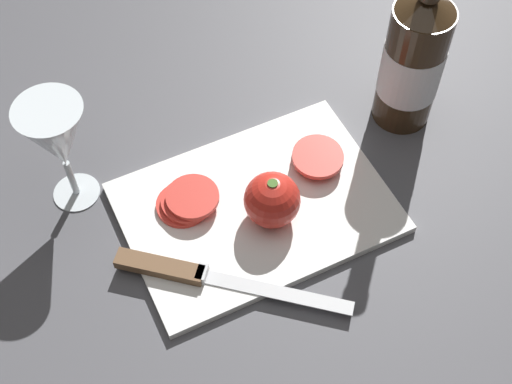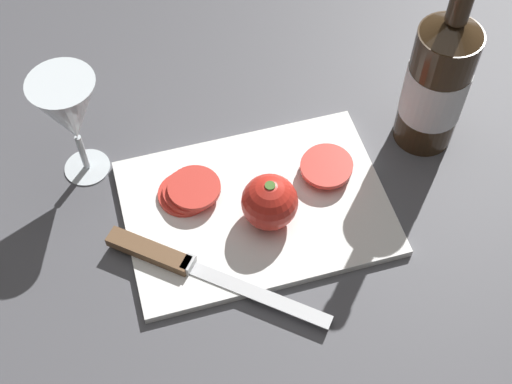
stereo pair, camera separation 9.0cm
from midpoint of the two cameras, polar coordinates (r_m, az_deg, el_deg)
The scene contains 8 objects.
ground_plane at distance 0.91m, azimuth -0.21°, elevation -4.25°, with size 3.00×3.00×0.00m, color #4C4C51.
cutting_board at distance 0.93m, azimuth 2.76°, elevation -1.46°, with size 0.34×0.24×0.01m.
wine_bottle at distance 0.97m, azimuth 16.92°, elevation 8.25°, with size 0.08×0.08×0.30m.
wine_glass at distance 0.90m, azimuth -11.94°, elevation 5.95°, with size 0.08×0.08×0.17m.
whole_tomato at distance 0.89m, azimuth 4.00°, elevation -1.02°, with size 0.07×0.07×0.07m.
knife at distance 0.88m, azimuth -4.21°, elevation -5.35°, with size 0.24×0.21×0.01m.
tomato_slice_stack_near at distance 0.96m, azimuth 8.37°, elevation 1.89°, with size 0.08×0.08×0.02m.
tomato_slice_stack_far at distance 0.92m, azimuth -2.61°, elevation -0.12°, with size 0.08×0.07×0.02m.
Camera 2 is at (-0.08, -0.46, 0.78)m, focal length 50.00 mm.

